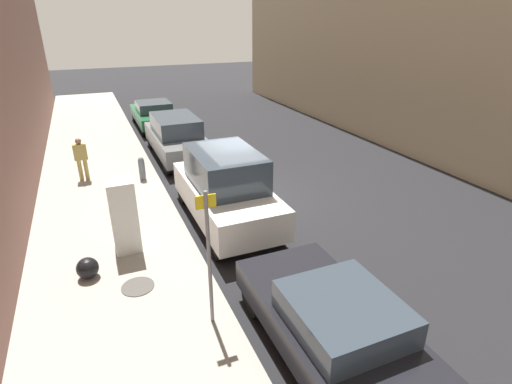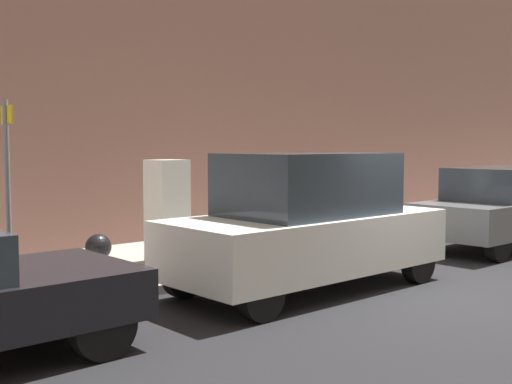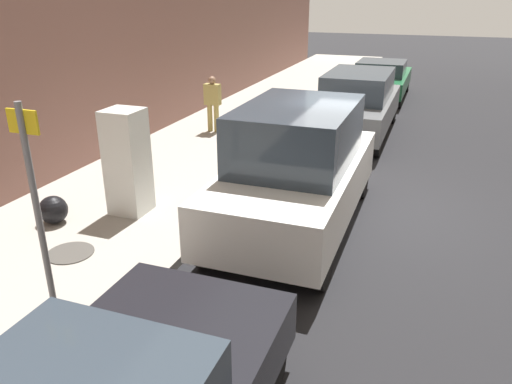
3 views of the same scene
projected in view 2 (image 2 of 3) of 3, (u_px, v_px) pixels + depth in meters
The scene contains 11 objects.
ground_plane at pixel (409, 291), 9.95m from camera, with size 80.00×80.00×0.00m, color black.
sidewalk_slab at pixel (232, 251), 13.14m from camera, with size 3.96×44.00×0.14m, color #9E998E.
building_facade_near at pixel (152, 50), 15.00m from camera, with size 1.90×39.60×8.94m, color #7F564C.
discarded_refrigerator at pixel (167, 211), 11.57m from camera, with size 0.62×0.62×1.84m.
manhole_cover at pixel (83, 273), 10.55m from camera, with size 0.70×0.70×0.02m, color #47443F.
street_sign_post at pixel (8, 190), 8.48m from camera, with size 0.36×0.07×2.71m.
fire_hydrant at pixel (373, 222), 13.89m from camera, with size 0.22×0.22×0.84m.
trash_bag at pixel (98, 247), 11.76m from camera, with size 0.48×0.48×0.48m, color black.
pedestrian_walking_far at pixel (332, 195), 15.83m from camera, with size 0.44×0.22×1.52m.
parked_van_white at pixel (308, 223), 9.92m from camera, with size 1.96×4.64×2.13m.
parked_suv_gray at pixel (505, 206), 14.07m from camera, with size 1.88×4.83×1.76m.
Camera 2 is at (5.75, -8.29, 2.27)m, focal length 45.00 mm.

